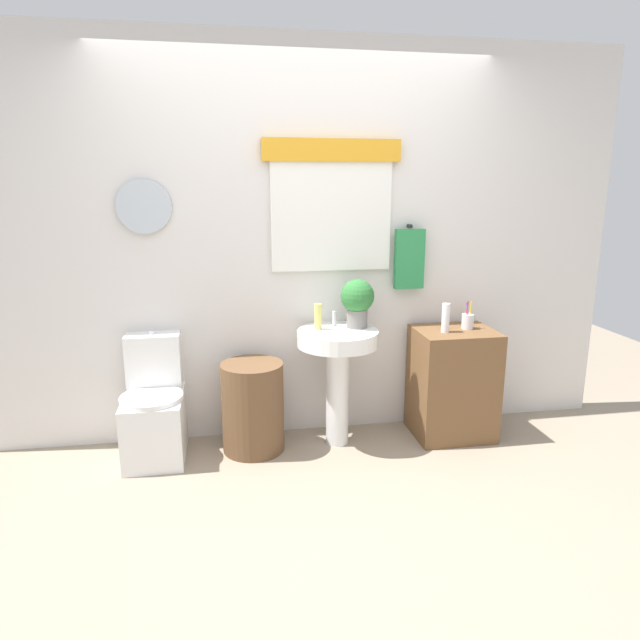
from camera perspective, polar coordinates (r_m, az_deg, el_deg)
ground_plane at (r=3.07m, az=1.15°, el=-19.58°), size 8.00×8.00×0.00m
back_wall at (r=3.72m, az=-2.09°, el=7.80°), size 4.40×0.18×2.60m
toilet at (r=3.71m, az=-16.59°, el=-8.92°), size 0.38×0.51×0.78m
laundry_hamper at (r=3.65m, az=-6.90°, el=-8.85°), size 0.40×0.40×0.59m
pedestal_sink at (r=3.61m, az=1.82°, el=-3.98°), size 0.53×0.53×0.78m
faucet at (r=3.66m, az=1.47°, el=0.15°), size 0.03×0.03×0.10m
wooden_cabinet at (r=3.92m, az=13.43°, el=-6.29°), size 0.52×0.44×0.75m
soap_bottle at (r=3.57m, az=-0.19°, el=0.35°), size 0.05×0.05×0.17m
potted_plant at (r=3.61m, az=3.85°, el=2.06°), size 0.22×0.22×0.32m
lotion_bottle at (r=3.72m, az=12.77°, el=0.21°), size 0.05×0.05×0.19m
toothbrush_cup at (r=3.85m, az=14.91°, el=-0.10°), size 0.08×0.08×0.19m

